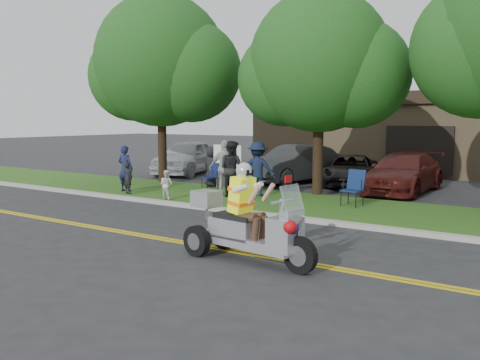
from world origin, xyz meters
The scene contains 23 objects.
ground centered at (0.00, 0.00, 0.00)m, with size 120.00×120.00×0.00m, color #28282B.
centerline_near centered at (0.00, -0.58, 0.01)m, with size 60.00×0.10×0.01m, color gold.
centerline_far centered at (0.00, -0.42, 0.01)m, with size 60.00×0.10×0.01m, color gold.
curb centered at (0.00, 3.05, 0.06)m, with size 60.00×0.25×0.12m, color #A8A89E.
grass_verge centered at (0.00, 5.20, 0.06)m, with size 60.00×4.00×0.10m, color #285516.
commercial_building centered at (2.00, 18.98, 2.01)m, with size 18.00×8.20×4.00m.
tree_left centered at (-6.44, 7.03, 4.85)m, with size 6.62×5.40×7.78m.
tree_mid centered at (0.55, 7.23, 4.43)m, with size 5.88×4.80×7.05m.
business_sign centered at (-2.90, 6.60, 1.26)m, with size 1.25×0.06×1.75m.
trike_scooter centered at (2.73, -0.95, 0.66)m, with size 2.91×1.09×1.90m.
lawn_chair_a centered at (-3.46, 6.37, 0.65)m, with size 0.69×0.70×0.97m.
lawn_chair_b centered at (2.42, 5.65, 0.71)m, with size 0.64×0.66×1.08m.
spectator_adult_left centered at (-5.59, 4.00, 0.94)m, with size 0.61×0.40×1.66m, color #181E43.
spectator_adult_mid centered at (-1.66, 5.05, 1.05)m, with size 0.92×0.71×1.89m, color black.
spectator_adult_right centered at (-1.95, 5.10, 1.05)m, with size 1.11×0.46×1.90m, color #BABBB5.
spectator_chair_a centered at (-1.03, 5.70, 1.03)m, with size 1.20×0.69×1.85m, color #141D38.
spectator_chair_b centered at (-3.72, 6.71, 0.89)m, with size 0.76×0.50×1.56m, color black.
child_left centered at (-5.08, 3.60, 0.66)m, with size 0.41×0.27×1.12m, color black.
child_right centered at (-3.11, 3.40, 0.59)m, with size 0.47×0.36×0.96m, color silver.
parked_car_far_left centered at (-8.03, 10.46, 0.84)m, with size 1.99×4.94×1.68m, color silver.
parked_car_left centered at (-2.00, 10.34, 0.80)m, with size 1.69×4.85×1.60m, color #2A2A2C.
parked_car_mid centered at (0.35, 10.76, 0.62)m, with size 2.06×4.47×1.24m, color black.
parked_car_right centered at (2.67, 10.00, 0.72)m, with size 2.03×4.99×1.45m, color #4A1511.
Camera 1 is at (7.87, -8.99, 2.72)m, focal length 38.00 mm.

